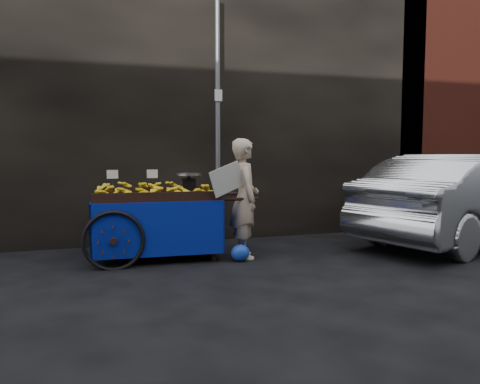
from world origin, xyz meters
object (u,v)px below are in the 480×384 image
object	(u,v)px
vendor	(244,198)
plastic_bag	(240,253)
parked_car	(467,199)
banana_cart	(152,202)

from	to	relation	value
vendor	plastic_bag	bearing A→B (deg)	154.35
vendor	parked_car	distance (m)	3.83
plastic_bag	parked_car	distance (m)	4.01
plastic_bag	banana_cart	bearing A→B (deg)	151.70
banana_cart	vendor	world-z (taller)	vendor
banana_cart	plastic_bag	bearing A→B (deg)	-25.10
vendor	banana_cart	bearing A→B (deg)	78.34
plastic_bag	parked_car	world-z (taller)	parked_car
banana_cart	plastic_bag	xyz separation A→B (m)	(1.12, -0.60, -0.68)
vendor	plastic_bag	xyz separation A→B (m)	(-0.13, -0.23, -0.73)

